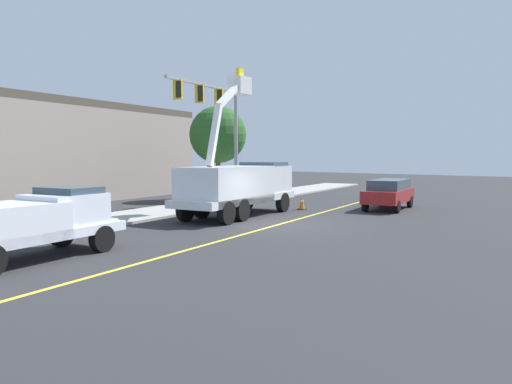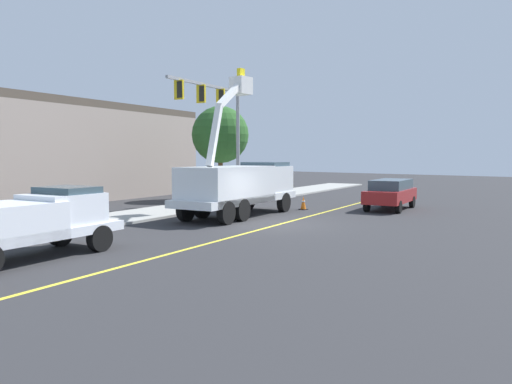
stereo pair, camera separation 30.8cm
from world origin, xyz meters
TOP-DOWN VIEW (x-y plane):
  - ground at (0.00, 0.00)m, footprint 120.00×120.00m
  - sidewalk_far_side at (-1.35, 7.37)m, footprint 59.66×14.37m
  - lane_centre_stripe at (0.00, 0.00)m, footprint 49.21×9.18m
  - utility_bucket_truck at (1.29, 3.42)m, footprint 8.52×3.94m
  - service_pickup_truck at (-10.39, 1.26)m, footprint 5.89×3.08m
  - passing_minivan at (8.99, -1.12)m, footprint 5.06×2.74m
  - traffic_cone_mid_front at (5.68, 2.58)m, footprint 0.40×0.40m
  - traffic_signal_mast at (3.67, 7.25)m, footprint 6.75×1.44m
  - commercial_building_backdrop at (-1.07, 19.17)m, footprint 23.96×12.35m
  - street_tree_right at (7.10, 10.50)m, footprint 3.90×3.90m

SIDE VIEW (x-z plane):
  - ground at x=0.00m, z-range 0.00..0.00m
  - lane_centre_stripe at x=0.00m, z-range 0.00..0.01m
  - sidewalk_far_side at x=-1.35m, z-range 0.00..0.12m
  - traffic_cone_mid_front at x=5.68m, z-range -0.01..0.76m
  - passing_minivan at x=8.99m, z-range 0.13..1.82m
  - service_pickup_truck at x=-10.39m, z-range 0.09..2.15m
  - utility_bucket_truck at x=1.29m, z-range -2.17..5.42m
  - commercial_building_backdrop at x=-1.07m, z-range 0.00..6.64m
  - street_tree_right at x=7.10m, z-range 1.25..7.68m
  - traffic_signal_mast at x=3.67m, z-range 1.58..9.46m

